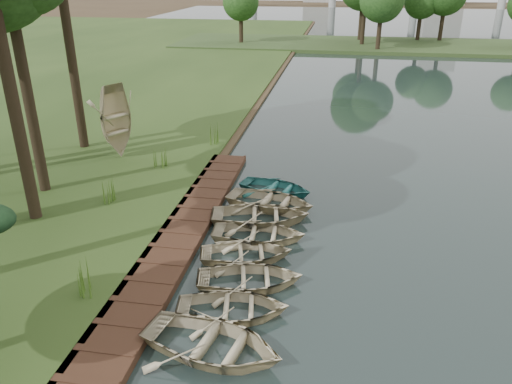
% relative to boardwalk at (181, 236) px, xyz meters
% --- Properties ---
extents(ground, '(300.00, 300.00, 0.00)m').
position_rel_boardwalk_xyz_m(ground, '(1.60, 0.00, -0.15)').
color(ground, '#3D2F1D').
extents(boardwalk, '(1.60, 16.00, 0.30)m').
position_rel_boardwalk_xyz_m(boardwalk, '(0.00, 0.00, 0.00)').
color(boardwalk, '#382115').
rests_on(boardwalk, ground).
extents(peninsula, '(50.00, 14.00, 0.45)m').
position_rel_boardwalk_xyz_m(peninsula, '(9.60, 50.00, 0.08)').
color(peninsula, '#2E431E').
rests_on(peninsula, ground).
extents(rowboat_0, '(4.05, 3.26, 0.74)m').
position_rel_boardwalk_xyz_m(rowboat_0, '(2.51, -5.37, 0.27)').
color(rowboat_0, tan).
rests_on(rowboat_0, water).
extents(rowboat_1, '(3.36, 2.63, 0.63)m').
position_rel_boardwalk_xyz_m(rowboat_1, '(2.69, -3.85, 0.22)').
color(rowboat_1, tan).
rests_on(rowboat_1, water).
extents(rowboat_2, '(3.53, 2.83, 0.65)m').
position_rel_boardwalk_xyz_m(rowboat_2, '(2.89, -2.39, 0.23)').
color(rowboat_2, tan).
rests_on(rowboat_2, water).
extents(rowboat_3, '(3.39, 2.76, 0.62)m').
position_rel_boardwalk_xyz_m(rowboat_3, '(2.52, -0.96, 0.21)').
color(rowboat_3, tan).
rests_on(rowboat_3, water).
extents(rowboat_4, '(3.34, 2.46, 0.67)m').
position_rel_boardwalk_xyz_m(rowboat_4, '(2.70, 0.34, 0.23)').
color(rowboat_4, tan).
rests_on(rowboat_4, water).
extents(rowboat_5, '(3.99, 3.13, 0.75)m').
position_rel_boardwalk_xyz_m(rowboat_5, '(2.55, 1.66, 0.28)').
color(rowboat_5, tan).
rests_on(rowboat_5, water).
extents(rowboat_6, '(3.95, 3.18, 0.72)m').
position_rel_boardwalk_xyz_m(rowboat_6, '(2.72, 2.99, 0.26)').
color(rowboat_6, tan).
rests_on(rowboat_6, water).
extents(rowboat_7, '(3.55, 2.94, 0.64)m').
position_rel_boardwalk_xyz_m(rowboat_7, '(2.75, 4.43, 0.22)').
color(rowboat_7, '#29736F').
rests_on(rowboat_7, water).
extents(stored_rowboat, '(4.35, 3.93, 0.74)m').
position_rel_boardwalk_xyz_m(stored_rowboat, '(-5.26, 6.88, 0.52)').
color(stored_rowboat, tan).
rests_on(stored_rowboat, bank).
extents(reeds_0, '(0.60, 0.60, 0.98)m').
position_rel_boardwalk_xyz_m(reeds_0, '(-1.41, -3.89, 0.64)').
color(reeds_0, '#3F661E').
rests_on(reeds_0, bank).
extents(reeds_1, '(0.60, 0.60, 0.96)m').
position_rel_boardwalk_xyz_m(reeds_1, '(-3.57, 1.93, 0.63)').
color(reeds_1, '#3F661E').
rests_on(reeds_1, bank).
extents(reeds_2, '(0.60, 0.60, 0.88)m').
position_rel_boardwalk_xyz_m(reeds_2, '(-2.84, 6.01, 0.59)').
color(reeds_2, '#3F661E').
rests_on(reeds_2, bank).
extents(reeds_3, '(0.60, 0.60, 1.09)m').
position_rel_boardwalk_xyz_m(reeds_3, '(-1.19, 9.64, 0.69)').
color(reeds_3, '#3F661E').
rests_on(reeds_3, bank).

